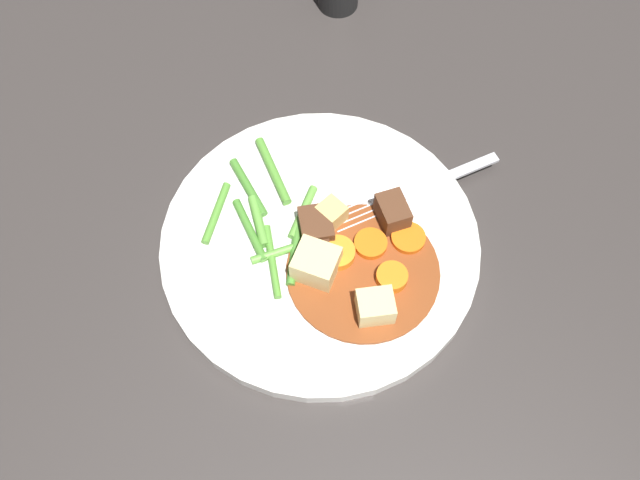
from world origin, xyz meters
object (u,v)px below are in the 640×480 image
Objects in this scene: carrot_slice_2 at (408,239)px; potato_chunk_2 at (375,307)px; fork at (411,192)px; carrot_slice_1 at (337,253)px; potato_chunk_1 at (332,214)px; meat_chunk_1 at (316,227)px; meat_chunk_2 at (318,252)px; potato_chunk_0 at (316,264)px; meat_chunk_0 at (392,213)px; dinner_plate at (320,244)px; carrot_slice_0 at (392,278)px; carrot_slice_3 at (370,244)px.

potato_chunk_2 reaches higher than carrot_slice_2.
potato_chunk_2 reaches higher than fork.
potato_chunk_1 is at bearing 122.89° from carrot_slice_1.
potato_chunk_2 is 0.13m from fork.
meat_chunk_1 is at bearing 154.48° from carrot_slice_1.
meat_chunk_2 is (-0.02, -0.01, 0.00)m from carrot_slice_1.
potato_chunk_2 is at bearing -30.85° from meat_chunk_1.
potato_chunk_0 is 0.09m from meat_chunk_0.
carrot_slice_1 is 1.44× the size of meat_chunk_2.
potato_chunk_0 is at bearing -67.91° from meat_chunk_2.
carrot_slice_2 reaches higher than dinner_plate.
carrot_slice_2 is at bearing 93.65° from carrot_slice_0.
carrot_slice_3 is 0.82× the size of potato_chunk_0.
carrot_slice_0 is 0.04m from carrot_slice_2.
carrot_slice_2 is 0.07m from potato_chunk_1.
meat_chunk_1 is (-0.05, -0.01, 0.01)m from carrot_slice_3.
potato_chunk_2 is 1.39× the size of meat_chunk_2.
dinner_plate is 0.03m from potato_chunk_1.
carrot_slice_1 is (0.02, -0.01, 0.01)m from dinner_plate.
dinner_plate is 9.74× the size of carrot_slice_3.
dinner_plate is 0.08m from carrot_slice_0.
potato_chunk_2 reaches higher than potato_chunk_1.
carrot_slice_3 is at bearing 143.63° from carrot_slice_0.
meat_chunk_2 reaches higher than carrot_slice_0.
carrot_slice_0 reaches higher than dinner_plate.
potato_chunk_0 reaches higher than meat_chunk_0.
meat_chunk_1 is (-0.01, 0.01, 0.02)m from dinner_plate.
potato_chunk_1 is at bearing 87.94° from dinner_plate.
meat_chunk_1 reaches higher than carrot_slice_0.
potato_chunk_0 is 1.63× the size of potato_chunk_1.
carrot_slice_3 is (0.02, 0.02, -0.00)m from carrot_slice_1.
potato_chunk_2 is 0.09m from meat_chunk_0.
carrot_slice_1 is at bearing -116.62° from meat_chunk_0.
meat_chunk_1 is at bearing -169.83° from carrot_slice_3.
potato_chunk_1 reaches higher than carrot_slice_1.
potato_chunk_0 is 1.19× the size of potato_chunk_2.
carrot_slice_2 is 1.38× the size of potato_chunk_1.
meat_chunk_1 is (-0.01, -0.02, -0.00)m from potato_chunk_1.
meat_chunk_1 is at bearing -127.69° from fork.
dinner_plate is at bearing 173.56° from carrot_slice_0.
carrot_slice_0 is (0.07, -0.01, 0.01)m from dinner_plate.
meat_chunk_2 reaches higher than carrot_slice_1.
carrot_slice_1 is 0.87× the size of potato_chunk_0.
dinner_plate is 8.36× the size of meat_chunk_1.
dinner_plate is 0.03m from carrot_slice_1.
meat_chunk_0 is at bearing 80.39° from carrot_slice_3.
carrot_slice_1 is 1.07× the size of carrot_slice_3.
potato_chunk_2 is (0.00, -0.08, 0.01)m from carrot_slice_2.
potato_chunk_2 is at bearing -88.45° from carrot_slice_2.
carrot_slice_3 is at bearing -99.61° from meat_chunk_0.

